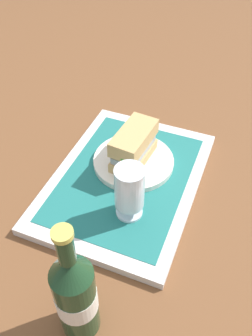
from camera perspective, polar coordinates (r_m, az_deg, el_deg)
ground_plane at (r=0.83m, az=0.00°, el=-2.43°), size 3.00×3.00×0.00m
tray at (r=0.83m, az=0.00°, el=-1.96°), size 0.44×0.32×0.02m
placemat at (r=0.82m, az=0.00°, el=-1.45°), size 0.38×0.27×0.00m
plate at (r=0.85m, az=1.19°, el=1.09°), size 0.19×0.19×0.01m
sandwich at (r=0.81m, az=1.14°, el=3.50°), size 0.14×0.08×0.08m
beer_glass at (r=0.70m, az=0.55°, el=-3.53°), size 0.06×0.06×0.12m
beer_bottle at (r=0.57m, az=-8.06°, el=-19.36°), size 0.07×0.07×0.27m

